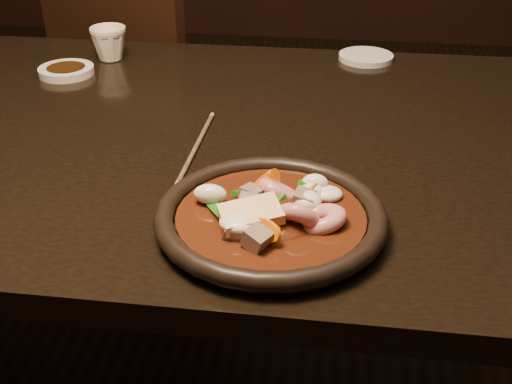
# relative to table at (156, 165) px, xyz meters

# --- Properties ---
(table) EXTENTS (1.60, 0.90, 0.75)m
(table) POSITION_rel_table_xyz_m (0.00, 0.00, 0.00)
(table) COLOR black
(table) RESTS_ON floor
(chair) EXTENTS (0.61, 0.61, 0.99)m
(chair) POSITION_rel_table_xyz_m (-0.22, 0.70, -0.14)
(chair) COLOR black
(chair) RESTS_ON floor
(plate) EXTENTS (0.29, 0.29, 0.03)m
(plate) POSITION_rel_table_xyz_m (0.23, -0.28, 0.09)
(plate) COLOR black
(plate) RESTS_ON table
(stirfry) EXTENTS (0.20, 0.19, 0.06)m
(stirfry) POSITION_rel_table_xyz_m (0.24, -0.28, 0.10)
(stirfry) COLOR #3A180A
(stirfry) RESTS_ON plate
(soy_dish) EXTENTS (0.11, 0.11, 0.02)m
(soy_dish) POSITION_rel_table_xyz_m (-0.24, 0.22, 0.08)
(soy_dish) COLOR silver
(soy_dish) RESTS_ON table
(saucer_right) EXTENTS (0.12, 0.12, 0.01)m
(saucer_right) POSITION_rel_table_xyz_m (0.36, 0.39, 0.08)
(saucer_right) COLOR silver
(saucer_right) RESTS_ON table
(tea_cup) EXTENTS (0.09, 0.09, 0.08)m
(tea_cup) POSITION_rel_table_xyz_m (-0.18, 0.32, 0.11)
(tea_cup) COLOR white
(tea_cup) RESTS_ON table
(chopsticks) EXTENTS (0.01, 0.26, 0.01)m
(chopsticks) POSITION_rel_table_xyz_m (0.09, -0.08, 0.08)
(chopsticks) COLOR #9E785A
(chopsticks) RESTS_ON table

